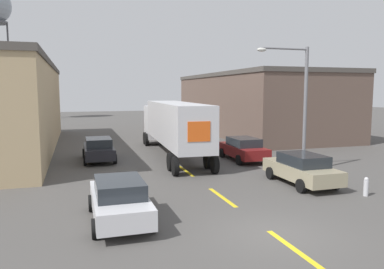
# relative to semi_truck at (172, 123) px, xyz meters

# --- Properties ---
(ground_plane) EXTENTS (160.00, 160.00, 0.00)m
(ground_plane) POSITION_rel_semi_truck_xyz_m (-0.57, -15.80, -2.39)
(ground_plane) COLOR #4C4947
(road_centerline) EXTENTS (0.20, 14.76, 0.01)m
(road_centerline) POSITION_rel_semi_truck_xyz_m (-0.57, -11.27, -2.39)
(road_centerline) COLOR yellow
(road_centerline) RESTS_ON ground_plane
(warehouse_right) EXTENTS (10.72, 23.90, 6.66)m
(warehouse_right) POSITION_rel_semi_truck_xyz_m (12.56, 11.67, 0.94)
(warehouse_right) COLOR brown
(warehouse_right) RESTS_ON ground_plane
(semi_truck) EXTENTS (3.30, 15.06, 3.93)m
(semi_truck) POSITION_rel_semi_truck_xyz_m (0.00, 0.00, 0.00)
(semi_truck) COLOR silver
(semi_truck) RESTS_ON ground_plane
(parked_car_right_mid) EXTENTS (2.09, 4.66, 1.57)m
(parked_car_right_mid) POSITION_rel_semi_truck_xyz_m (4.16, -3.30, -1.58)
(parked_car_right_mid) COLOR maroon
(parked_car_right_mid) RESTS_ON ground_plane
(parked_car_right_near) EXTENTS (2.09, 4.66, 1.57)m
(parked_car_right_near) POSITION_rel_semi_truck_xyz_m (4.16, -10.28, -1.58)
(parked_car_right_near) COLOR tan
(parked_car_right_near) RESTS_ON ground_plane
(parked_car_left_near) EXTENTS (2.09, 4.66, 1.57)m
(parked_car_left_near) POSITION_rel_semi_truck_xyz_m (-5.29, -13.03, -1.58)
(parked_car_left_near) COLOR silver
(parked_car_left_near) RESTS_ON ground_plane
(parked_car_left_far) EXTENTS (2.09, 4.66, 1.57)m
(parked_car_left_far) POSITION_rel_semi_truck_xyz_m (-5.29, -0.54, -1.58)
(parked_car_left_far) COLOR black
(parked_car_left_far) RESTS_ON ground_plane
(street_lamp) EXTENTS (3.25, 0.32, 7.22)m
(street_lamp) POSITION_rel_semi_truck_xyz_m (5.52, -7.74, 1.91)
(street_lamp) COLOR slate
(street_lamp) RESTS_ON ground_plane
(fire_hydrant) EXTENTS (0.22, 0.22, 0.87)m
(fire_hydrant) POSITION_rel_semi_truck_xyz_m (5.72, -13.01, -1.96)
(fire_hydrant) COLOR silver
(fire_hydrant) RESTS_ON ground_plane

